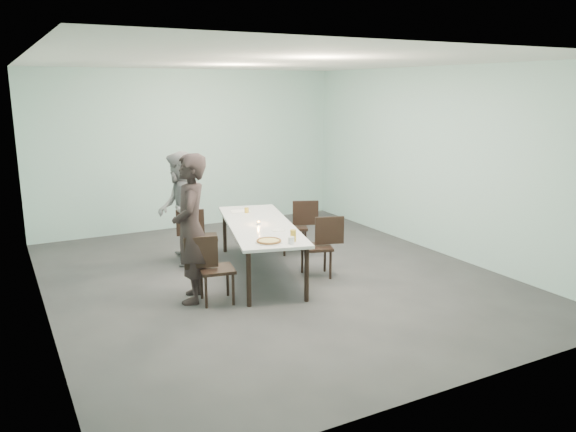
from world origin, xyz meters
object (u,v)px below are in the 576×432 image
water_tumbler (291,240)px  tealight (258,223)px  beer_glass (293,236)px  chair_near_right (322,242)px  diner_near (191,229)px  chair_far_left (198,233)px  diner_far (180,208)px  chair_near_left (210,265)px  pizza (269,241)px  table (260,227)px  chair_far_right (299,223)px  amber_tumbler (247,210)px  side_plate (278,230)px

water_tumbler → tealight: water_tumbler is taller
tealight → beer_glass: bearing=-89.6°
chair_near_right → tealight: (-0.78, 0.47, 0.27)m
chair_near_right → diner_near: size_ratio=0.46×
chair_far_left → diner_far: 0.46m
diner_far → chair_far_left: bearing=58.3°
chair_near_left → pizza: size_ratio=2.56×
diner_near → pizza: size_ratio=5.54×
chair_far_left → tealight: bearing=-37.1°
table → beer_glass: 1.07m
diner_near → beer_glass: 1.29m
beer_glass → tealight: bearing=90.4°
chair_far_right → beer_glass: size_ratio=5.80×
water_tumbler → amber_tumbler: water_tumbler is taller
chair_far_left → chair_near_right: same height
chair_far_left → diner_far: diner_far is taller
chair_far_left → pizza: bearing=-62.5°
pizza → tealight: bearing=72.5°
pizza → beer_glass: size_ratio=2.27×
chair_far_right → diner_far: (-1.87, 0.37, 0.37)m
table → chair_near_left: 1.29m
chair_far_left → side_plate: size_ratio=4.83×
chair_far_left → side_plate: (0.70, -1.30, 0.25)m
diner_near → amber_tumbler: (1.34, 1.30, -0.15)m
chair_near_right → chair_far_right: size_ratio=1.00×
chair_near_left → chair_far_right: bearing=44.8°
diner_near → tealight: bearing=135.9°
chair_near_right → tealight: chair_near_right is taller
diner_near → beer_glass: diner_near is taller
chair_far_left → amber_tumbler: 0.84m
diner_near → chair_far_left: bearing=-179.6°
chair_near_right → amber_tumbler: chair_near_right is taller
diner_near → chair_near_left: bearing=62.4°
amber_tumbler → chair_far_right: bearing=-6.1°
diner_far → pizza: (0.52, -2.00, -0.10)m
diner_far → beer_glass: 2.24m
table → pizza: size_ratio=8.07×
side_plate → amber_tumbler: 1.24m
diner_near → pizza: 0.99m
chair_near_left → beer_glass: 1.11m
pizza → beer_glass: bearing=-17.0°
side_plate → chair_far_right: bearing=49.8°
diner_near → amber_tumbler: size_ratio=23.53×
chair_near_left → diner_far: (0.19, 1.77, 0.37)m
beer_glass → tealight: size_ratio=2.68×
beer_glass → amber_tumbler: (0.16, 1.81, -0.03)m
diner_far → water_tumbler: (0.74, -2.18, -0.07)m
diner_far → amber_tumbler: bearing=88.8°
tealight → diner_far: bearing=127.4°
chair_far_right → water_tumbler: 2.15m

